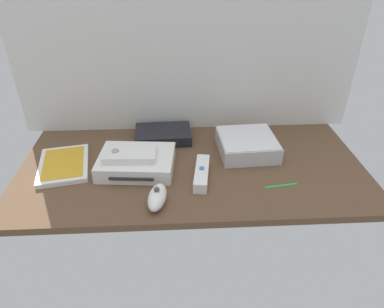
# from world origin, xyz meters

# --- Properties ---
(ground_plane) EXTENTS (1.00, 0.48, 0.02)m
(ground_plane) POSITION_xyz_m (0.00, 0.00, -0.01)
(ground_plane) COLOR brown
(ground_plane) RESTS_ON ground
(back_wall) EXTENTS (1.10, 0.01, 0.64)m
(back_wall) POSITION_xyz_m (0.00, 0.25, 0.32)
(back_wall) COLOR silver
(back_wall) RESTS_ON ground
(game_console) EXTENTS (0.22, 0.18, 0.04)m
(game_console) POSITION_xyz_m (-0.16, -0.01, 0.02)
(game_console) COLOR white
(game_console) RESTS_ON ground_plane
(mini_computer) EXTENTS (0.18, 0.18, 0.05)m
(mini_computer) POSITION_xyz_m (0.17, 0.07, 0.03)
(mini_computer) COLOR silver
(mini_computer) RESTS_ON ground_plane
(game_case) EXTENTS (0.17, 0.21, 0.02)m
(game_case) POSITION_xyz_m (-0.37, 0.01, 0.01)
(game_case) COLOR white
(game_case) RESTS_ON ground_plane
(network_router) EXTENTS (0.18, 0.13, 0.03)m
(network_router) POSITION_xyz_m (-0.09, 0.16, 0.02)
(network_router) COLOR black
(network_router) RESTS_ON ground_plane
(remote_wand) EXTENTS (0.06, 0.15, 0.03)m
(remote_wand) POSITION_xyz_m (0.02, -0.06, 0.02)
(remote_wand) COLOR white
(remote_wand) RESTS_ON ground_plane
(remote_nunchuk) EXTENTS (0.06, 0.11, 0.05)m
(remote_nunchuk) POSITION_xyz_m (-0.10, -0.16, 0.02)
(remote_nunchuk) COLOR white
(remote_nunchuk) RESTS_ON ground_plane
(remote_classic_pad) EXTENTS (0.15, 0.09, 0.02)m
(remote_classic_pad) POSITION_xyz_m (-0.17, -0.02, 0.05)
(remote_classic_pad) COLOR white
(remote_classic_pad) RESTS_ON game_console
(stylus_pen) EXTENTS (0.09, 0.02, 0.01)m
(stylus_pen) POSITION_xyz_m (0.23, -0.11, 0.00)
(stylus_pen) COLOR green
(stylus_pen) RESTS_ON ground_plane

